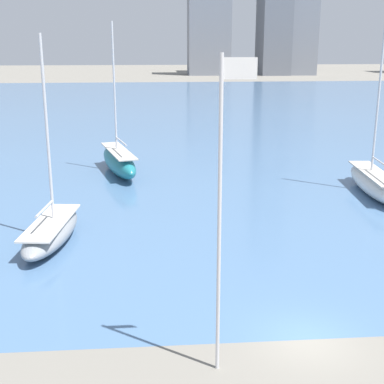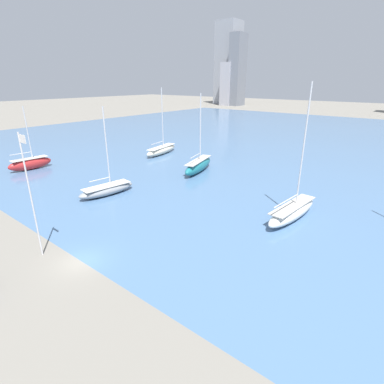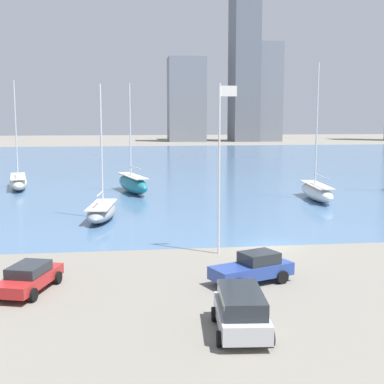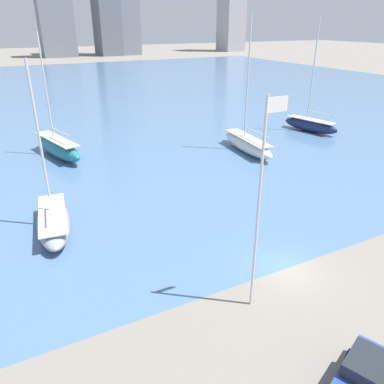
{
  "view_description": "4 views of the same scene",
  "coord_description": "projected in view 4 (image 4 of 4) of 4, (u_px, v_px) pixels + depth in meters",
  "views": [
    {
      "loc": [
        -6.33,
        -19.21,
        12.01
      ],
      "look_at": [
        -3.68,
        14.07,
        2.47
      ],
      "focal_mm": 50.0,
      "sensor_mm": 36.0,
      "label": 1
    },
    {
      "loc": [
        22.58,
        -11.94,
        15.57
      ],
      "look_at": [
        5.45,
        9.38,
        5.35
      ],
      "focal_mm": 28.0,
      "sensor_mm": 36.0,
      "label": 2
    },
    {
      "loc": [
        -10.48,
        -37.25,
        9.37
      ],
      "look_at": [
        -3.78,
        14.0,
        2.14
      ],
      "focal_mm": 50.0,
      "sensor_mm": 36.0,
      "label": 3
    },
    {
      "loc": [
        -14.49,
        -14.88,
        14.47
      ],
      "look_at": [
        -2.28,
        8.81,
        2.33
      ],
      "focal_mm": 35.0,
      "sensor_mm": 36.0,
      "label": 4
    }
  ],
  "objects": [
    {
      "name": "parked_pickup_blue",
      "position": [
        362.0,
        381.0,
        15.54
      ],
      "size": [
        5.12,
        3.5,
        1.75
      ],
      "rotation": [
        0.0,
        0.0,
        -1.19
      ],
      "color": "#284293",
      "rests_on": "ground_plane"
    },
    {
      "name": "sailboat_gray",
      "position": [
        53.0,
        220.0,
        28.25
      ],
      "size": [
        3.37,
        8.7,
        12.37
      ],
      "rotation": [
        0.0,
        0.0,
        -0.12
      ],
      "color": "gray",
      "rests_on": "harbor_water"
    },
    {
      "name": "sailboat_teal",
      "position": [
        58.0,
        147.0,
        43.62
      ],
      "size": [
        4.7,
        10.71,
        13.58
      ],
      "rotation": [
        0.0,
        0.0,
        0.26
      ],
      "color": "#1E757F",
      "rests_on": "harbor_water"
    },
    {
      "name": "sailboat_navy",
      "position": [
        310.0,
        124.0,
        53.75
      ],
      "size": [
        3.7,
        8.72,
        15.41
      ],
      "rotation": [
        0.0,
        0.0,
        0.23
      ],
      "color": "#19234C",
      "rests_on": "harbor_water"
    },
    {
      "name": "sailboat_white",
      "position": [
        247.0,
        144.0,
        45.39
      ],
      "size": [
        3.12,
        10.64,
        15.5
      ],
      "rotation": [
        0.0,
        0.0,
        -0.09
      ],
      "color": "white",
      "rests_on": "harbor_water"
    },
    {
      "name": "harbor_water",
      "position": [
        72.0,
        96.0,
        80.7
      ],
      "size": [
        180.0,
        140.0,
        0.0
      ],
      "color": "#4C7099",
      "rests_on": "ground_plane"
    },
    {
      "name": "ground_plane",
      "position": [
        286.0,
        269.0,
        24.08
      ],
      "size": [
        500.0,
        500.0,
        0.0
      ],
      "primitive_type": "plane",
      "color": "gray"
    },
    {
      "name": "flag_pole",
      "position": [
        260.0,
        203.0,
        18.48
      ],
      "size": [
        1.24,
        0.14,
        11.62
      ],
      "color": "silver",
      "rests_on": "ground_plane"
    }
  ]
}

